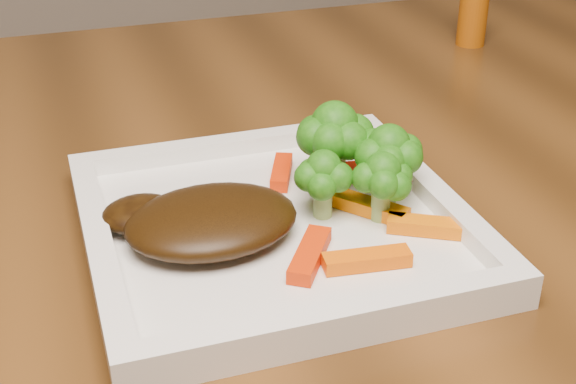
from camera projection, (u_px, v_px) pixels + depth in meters
name	position (u px, v px, depth m)	size (l,w,h in m)	color
plate	(275.00, 231.00, 0.59)	(0.27, 0.27, 0.01)	white
steak	(212.00, 220.00, 0.56)	(0.12, 0.10, 0.03)	black
broccoli_0	(334.00, 149.00, 0.62)	(0.07, 0.07, 0.07)	#145D0F
broccoli_1	(388.00, 164.00, 0.60)	(0.06, 0.06, 0.06)	#295D0F
broccoli_2	(382.00, 183.00, 0.58)	(0.05, 0.05, 0.06)	#116713
broccoli_3	(323.00, 179.00, 0.58)	(0.05, 0.05, 0.06)	#1E5D0F
carrot_0	(367.00, 260.00, 0.53)	(0.06, 0.02, 0.01)	#E75B03
carrot_1	(429.00, 226.00, 0.57)	(0.06, 0.02, 0.01)	orange
carrot_2	(310.00, 255.00, 0.54)	(0.06, 0.02, 0.01)	red
carrot_3	(374.00, 169.00, 0.65)	(0.06, 0.02, 0.01)	#FF2004
carrot_4	(281.00, 172.00, 0.65)	(0.05, 0.01, 0.01)	red
carrot_5	(370.00, 207.00, 0.60)	(0.06, 0.02, 0.01)	orange
spice_shaker	(474.00, 7.00, 0.96)	(0.03, 0.03, 0.09)	#A44D09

